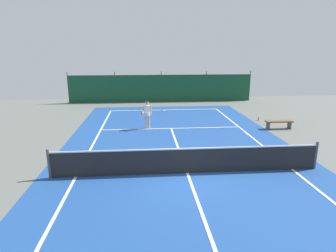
# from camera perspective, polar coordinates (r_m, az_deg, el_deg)

# --- Properties ---
(ground_plane) EXTENTS (36.00, 36.00, 0.00)m
(ground_plane) POSITION_cam_1_polar(r_m,az_deg,el_deg) (10.97, 3.84, -9.33)
(ground_plane) COLOR slate
(court_surface) EXTENTS (11.02, 26.60, 0.01)m
(court_surface) POSITION_cam_1_polar(r_m,az_deg,el_deg) (10.97, 3.84, -9.32)
(court_surface) COLOR #1E478C
(court_surface) RESTS_ON ground
(tennis_net) EXTENTS (10.12, 0.10, 1.10)m
(tennis_net) POSITION_cam_1_polar(r_m,az_deg,el_deg) (10.77, 3.89, -6.85)
(tennis_net) COLOR black
(tennis_net) RESTS_ON ground
(back_fence) EXTENTS (16.30, 0.98, 2.70)m
(back_fence) POSITION_cam_1_polar(r_m,az_deg,el_deg) (26.34, -1.40, 6.46)
(back_fence) COLOR #14472D
(back_fence) RESTS_ON ground
(tennis_player) EXTENTS (0.74, 0.73, 1.64)m
(tennis_player) POSITION_cam_1_polar(r_m,az_deg,el_deg) (16.82, -4.21, 2.68)
(tennis_player) COLOR #D8AD8C
(tennis_player) RESTS_ON ground
(tennis_ball_near_player) EXTENTS (0.07, 0.07, 0.07)m
(tennis_ball_near_player) POSITION_cam_1_polar(r_m,az_deg,el_deg) (13.01, 7.05, -5.31)
(tennis_ball_near_player) COLOR #CCDB33
(tennis_ball_near_player) RESTS_ON ground
(parked_car) EXTENTS (2.31, 4.35, 1.68)m
(parked_car) POSITION_cam_1_polar(r_m,az_deg,el_deg) (28.62, 6.90, 7.38)
(parked_car) COLOR maroon
(parked_car) RESTS_ON ground
(courtside_bench) EXTENTS (1.60, 0.40, 0.49)m
(courtside_bench) POSITION_cam_1_polar(r_m,az_deg,el_deg) (18.04, 21.19, 0.62)
(courtside_bench) COLOR brown
(courtside_bench) RESTS_ON ground
(water_bottle) EXTENTS (0.08, 0.08, 0.24)m
(water_bottle) POSITION_cam_1_polar(r_m,az_deg,el_deg) (19.85, 17.53, 1.41)
(water_bottle) COLOR #D84C38
(water_bottle) RESTS_ON ground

